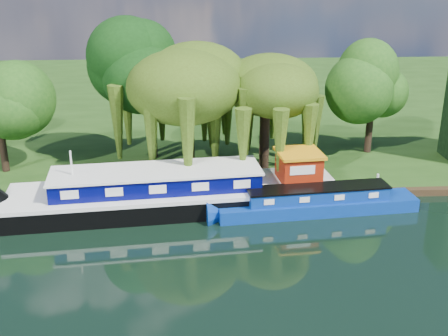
{
  "coord_description": "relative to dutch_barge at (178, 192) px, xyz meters",
  "views": [
    {
      "loc": [
        -2.86,
        -25.15,
        14.64
      ],
      "look_at": [
        -1.18,
        6.44,
        2.8
      ],
      "focal_mm": 45.0,
      "sensor_mm": 36.0,
      "label": 1
    }
  ],
  "objects": [
    {
      "name": "dutch_barge",
      "position": [
        0.0,
        0.0,
        0.0
      ],
      "size": [
        20.69,
        6.76,
        4.29
      ],
      "rotation": [
        0.0,
        0.0,
        0.11
      ],
      "color": "black",
      "rests_on": "ground"
    },
    {
      "name": "tree_far_right",
      "position": [
        14.56,
        8.84,
        4.55
      ],
      "size": [
        4.57,
        4.57,
        7.49
      ],
      "color": "black",
      "rests_on": "far_bank"
    },
    {
      "name": "red_dinghy",
      "position": [
        -3.49,
        -1.43,
        -1.06
      ],
      "size": [
        3.44,
        2.52,
        0.69
      ],
      "primitive_type": "imported",
      "rotation": [
        0.0,
        0.0,
        1.53
      ],
      "color": "maroon",
      "rests_on": "ground"
    },
    {
      "name": "far_bank",
      "position": [
        4.01,
        27.04,
        -0.84
      ],
      "size": [
        120.0,
        52.0,
        0.45
      ],
      "primitive_type": "cube",
      "color": "#1A370F",
      "rests_on": "ground"
    },
    {
      "name": "willow_right",
      "position": [
        5.96,
        5.17,
        4.68
      ],
      "size": [
        5.96,
        5.96,
        7.26
      ],
      "color": "black",
      "rests_on": "far_bank"
    },
    {
      "name": "mooring_posts",
      "position": [
        3.51,
        1.44,
        -0.11
      ],
      "size": [
        19.16,
        0.16,
        1.0
      ],
      "color": "silver",
      "rests_on": "far_bank"
    },
    {
      "name": "narrowboat",
      "position": [
        8.53,
        -1.06,
        -0.42
      ],
      "size": [
        12.49,
        3.35,
        1.8
      ],
      "rotation": [
        0.0,
        0.0,
        0.11
      ],
      "color": "navy",
      "rests_on": "ground"
    },
    {
      "name": "ground",
      "position": [
        4.01,
        -6.96,
        -1.06
      ],
      "size": [
        120.0,
        120.0,
        0.0
      ],
      "primitive_type": "plane",
      "color": "black"
    },
    {
      "name": "tree_far_mid",
      "position": [
        -2.09,
        8.37,
        5.97
      ],
      "size": [
        5.84,
        5.84,
        9.56
      ],
      "color": "black",
      "rests_on": "far_bank"
    },
    {
      "name": "lamppost",
      "position": [
        4.51,
        3.54,
        1.36
      ],
      "size": [
        0.36,
        0.36,
        2.56
      ],
      "color": "silver",
      "rests_on": "far_bank"
    },
    {
      "name": "willow_left",
      "position": [
        0.7,
        5.71,
        5.5
      ],
      "size": [
        7.02,
        7.02,
        8.41
      ],
      "color": "black",
      "rests_on": "far_bank"
    }
  ]
}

